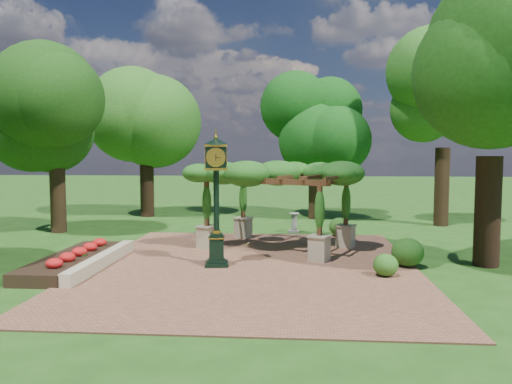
{
  "coord_description": "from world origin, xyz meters",
  "views": [
    {
      "loc": [
        1.3,
        -14.17,
        3.53
      ],
      "look_at": [
        0.0,
        2.5,
        2.2
      ],
      "focal_mm": 35.0,
      "sensor_mm": 36.0,
      "label": 1
    }
  ],
  "objects": [
    {
      "name": "tree_east_near",
      "position": [
        7.26,
        1.67,
        6.05
      ],
      "size": [
        5.12,
        5.12,
        8.82
      ],
      "color": "black",
      "rests_on": "ground"
    },
    {
      "name": "tree_west_near",
      "position": [
        -9.12,
        6.97,
        5.45
      ],
      "size": [
        4.17,
        4.17,
        7.94
      ],
      "color": "#342214",
      "rests_on": "ground"
    },
    {
      "name": "border_wall",
      "position": [
        -4.6,
        0.5,
        0.2
      ],
      "size": [
        0.35,
        5.0,
        0.4
      ],
      "primitive_type": "cube",
      "color": "#C6B793",
      "rests_on": "ground"
    },
    {
      "name": "flower_bed",
      "position": [
        -5.5,
        0.5,
        0.18
      ],
      "size": [
        1.5,
        5.0,
        0.36
      ],
      "primitive_type": "cube",
      "color": "red",
      "rests_on": "ground"
    },
    {
      "name": "tree_north",
      "position": [
        2.34,
        12.44,
        4.91
      ],
      "size": [
        4.08,
        4.08,
        7.15
      ],
      "color": "#382416",
      "rests_on": "ground"
    },
    {
      "name": "tree_west_far",
      "position": [
        -6.81,
        12.63,
        6.1
      ],
      "size": [
        4.98,
        4.98,
        8.88
      ],
      "color": "black",
      "rests_on": "ground"
    },
    {
      "name": "ground",
      "position": [
        0.0,
        0.0,
        0.0
      ],
      "size": [
        120.0,
        120.0,
        0.0
      ],
      "primitive_type": "plane",
      "color": "#1E4714",
      "rests_on": "ground"
    },
    {
      "name": "pergola",
      "position": [
        0.65,
        3.9,
        2.62
      ],
      "size": [
        5.91,
        4.95,
        3.19
      ],
      "rotation": [
        0.0,
        0.0,
        -0.42
      ],
      "color": "tan",
      "rests_on": "brick_plaza"
    },
    {
      "name": "pedestal_clock",
      "position": [
        -1.09,
        0.86,
        2.41
      ],
      "size": [
        0.89,
        0.89,
        4.02
      ],
      "rotation": [
        0.0,
        0.0,
        0.13
      ],
      "color": "black",
      "rests_on": "brick_plaza"
    },
    {
      "name": "tree_east_far",
      "position": [
        8.35,
        10.34,
        6.63
      ],
      "size": [
        3.91,
        3.91,
        9.69
      ],
      "color": "black",
      "rests_on": "ground"
    },
    {
      "name": "shrub_front",
      "position": [
        3.88,
        -0.06,
        0.36
      ],
      "size": [
        0.89,
        0.89,
        0.64
      ],
      "primitive_type": "ellipsoid",
      "rotation": [
        0.0,
        0.0,
        -0.31
      ],
      "color": "#285B1A",
      "rests_on": "brick_plaza"
    },
    {
      "name": "sundial",
      "position": [
        1.28,
        7.75,
        0.38
      ],
      "size": [
        0.49,
        0.49,
        0.86
      ],
      "rotation": [
        0.0,
        0.0,
        -0.03
      ],
      "color": "gray",
      "rests_on": "ground"
    },
    {
      "name": "shrub_back",
      "position": [
        3.16,
        6.69,
        0.42
      ],
      "size": [
        1.01,
        1.01,
        0.77
      ],
      "primitive_type": "ellipsoid",
      "rotation": [
        0.0,
        0.0,
        0.22
      ],
      "color": "#2E611C",
      "rests_on": "brick_plaza"
    },
    {
      "name": "shrub_mid",
      "position": [
        4.76,
        1.2,
        0.48
      ],
      "size": [
        1.3,
        1.3,
        0.88
      ],
      "primitive_type": "ellipsoid",
      "rotation": [
        0.0,
        0.0,
        0.43
      ],
      "color": "#204E15",
      "rests_on": "brick_plaza"
    },
    {
      "name": "brick_plaza",
      "position": [
        0.0,
        1.0,
        0.02
      ],
      "size": [
        10.0,
        12.0,
        0.04
      ],
      "primitive_type": "cube",
      "color": "brown",
      "rests_on": "ground"
    }
  ]
}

